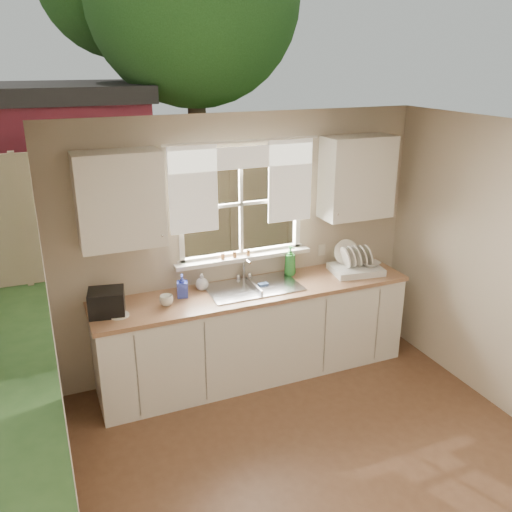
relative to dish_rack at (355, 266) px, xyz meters
name	(u,v)px	position (x,y,z in m)	size (l,w,h in m)	color
ground	(344,489)	(-1.10, -1.68, -0.98)	(4.00, 4.00, 0.00)	brown
room_walls	(360,343)	(-1.10, -1.74, 0.25)	(3.62, 4.02, 2.50)	beige
ceiling	(368,142)	(-1.10, -1.68, 1.52)	(3.60, 4.00, 0.02)	silver
window	(242,221)	(-1.10, 0.33, 0.50)	(1.38, 0.16, 1.06)	white
curtains	(243,176)	(-1.10, 0.27, 0.95)	(1.50, 0.03, 0.81)	white
base_cabinets	(255,334)	(-1.10, 0.00, -0.55)	(3.00, 0.62, 0.87)	white
countertop	(255,291)	(-1.10, 0.00, -0.09)	(3.04, 0.65, 0.04)	#A77853
upper_cabinet_left	(120,200)	(-2.25, 0.15, 0.87)	(0.70, 0.33, 0.80)	white
upper_cabinet_right	(357,177)	(0.05, 0.15, 0.87)	(0.70, 0.33, 0.80)	white
wall_outlet	(322,250)	(-0.22, 0.31, 0.10)	(0.08, 0.01, 0.12)	beige
sill_jars	(235,255)	(-1.19, 0.26, 0.20)	(0.30, 0.04, 0.06)	brown
backyard	(146,29)	(-0.52, 6.74, 2.48)	(20.00, 10.00, 6.13)	#335421
sink	(253,295)	(-1.10, 0.04, -0.14)	(0.88, 0.52, 0.40)	#B7B7BC
dish_rack	(355,266)	(0.00, 0.00, 0.00)	(0.54, 0.44, 0.31)	white
bowl	(370,264)	(0.14, -0.05, 0.02)	(0.19, 0.19, 0.05)	beige
soap_bottle_a	(290,261)	(-0.64, 0.19, 0.08)	(0.12, 0.12, 0.30)	#2B8431
soap_bottle_b	(182,286)	(-1.77, 0.10, 0.04)	(0.10, 0.10, 0.22)	#3344C2
soap_bottle_c	(202,282)	(-1.56, 0.19, 0.01)	(0.12, 0.12, 0.16)	#F2EFC7
saucer	(119,315)	(-2.37, -0.07, -0.07)	(0.17, 0.17, 0.01)	white
cup	(166,300)	(-1.95, -0.03, -0.02)	(0.12, 0.12, 0.09)	white
black_appliance	(107,302)	(-2.45, 0.01, 0.04)	(0.29, 0.25, 0.21)	black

